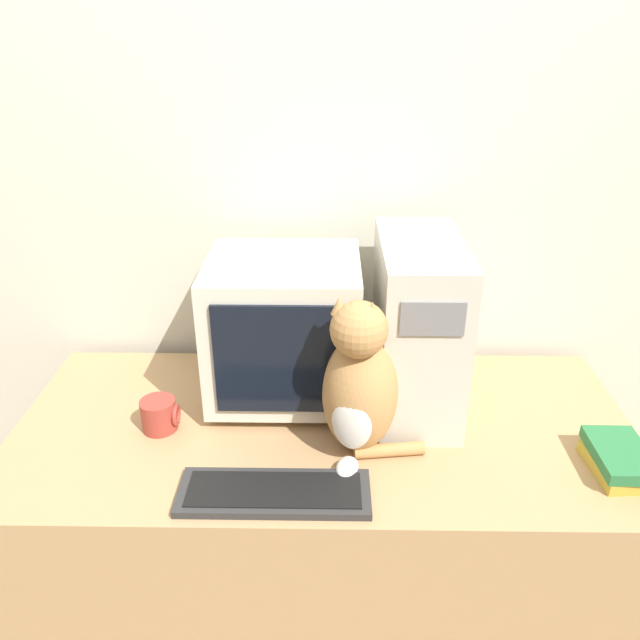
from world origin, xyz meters
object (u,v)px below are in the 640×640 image
at_px(crt_monitor, 284,329).
at_px(cat, 360,386).
at_px(mug, 160,415).
at_px(book_stack, 620,460).
at_px(computer_tower, 417,326).
at_px(pen, 226,476).
at_px(keyboard, 274,493).

bearing_deg(crt_monitor, cat, -51.24).
bearing_deg(crt_monitor, mug, -151.49).
relative_size(cat, book_stack, 2.17).
distance_m(computer_tower, pen, 0.63).
bearing_deg(computer_tower, cat, -125.77).
xyz_separation_m(computer_tower, keyboard, (-0.36, -0.40, -0.22)).
bearing_deg(pen, keyboard, -27.49).
xyz_separation_m(keyboard, book_stack, (0.81, 0.10, 0.02)).
relative_size(keyboard, mug, 4.45).
xyz_separation_m(computer_tower, cat, (-0.16, -0.22, -0.05)).
xyz_separation_m(computer_tower, book_stack, (0.46, -0.30, -0.20)).
relative_size(keyboard, cat, 1.04).
bearing_deg(computer_tower, keyboard, -131.55).
relative_size(computer_tower, mug, 4.78).
xyz_separation_m(crt_monitor, pen, (-0.12, -0.36, -0.21)).
height_order(cat, book_stack, cat).
bearing_deg(keyboard, crt_monitor, 90.16).
distance_m(cat, book_stack, 0.64).
bearing_deg(mug, pen, -43.68).
distance_m(computer_tower, cat, 0.28).
distance_m(keyboard, pen, 0.14).
xyz_separation_m(crt_monitor, mug, (-0.32, -0.17, -0.17)).
height_order(keyboard, book_stack, book_stack).
distance_m(crt_monitor, mug, 0.40).
distance_m(crt_monitor, cat, 0.32).
bearing_deg(computer_tower, crt_monitor, 176.31).
xyz_separation_m(crt_monitor, computer_tower, (0.36, -0.02, 0.02)).
height_order(cat, mug, cat).
bearing_deg(cat, crt_monitor, 144.56).
relative_size(book_stack, pen, 1.41).
bearing_deg(pen, cat, 20.23).
height_order(keyboard, pen, keyboard).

